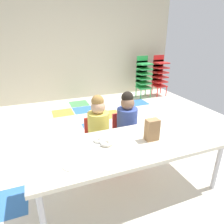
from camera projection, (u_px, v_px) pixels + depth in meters
ground_plane at (113, 153)px, 2.86m from camera, size 5.26×5.47×0.02m
back_wall at (71, 49)px, 4.74m from camera, size 5.26×0.10×2.45m
craft_table at (130, 147)px, 1.97m from camera, size 1.91×0.72×0.59m
seated_child_near_camera at (98, 124)px, 2.43m from camera, size 0.34×0.34×0.92m
seated_child_middle_seat at (127, 120)px, 2.55m from camera, size 0.32×0.31×0.92m
kid_chair_green_stack at (143, 75)px, 5.08m from camera, size 0.32×0.30×1.04m
kid_chair_red_stack at (160, 74)px, 5.25m from camera, size 0.32×0.30×1.04m
paper_bag_brown at (152, 130)px, 1.98m from camera, size 0.13×0.09×0.22m
paper_plate_near_edge at (99, 142)px, 1.97m from camera, size 0.18×0.18×0.01m
paper_plate_center_table at (74, 165)px, 1.63m from camera, size 0.18×0.18×0.01m
donut_powdered_on_plate at (99, 140)px, 1.97m from camera, size 0.10×0.10×0.03m
donut_powdered_loose at (106, 143)px, 1.92m from camera, size 0.12×0.12×0.04m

